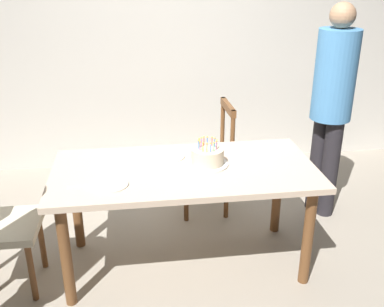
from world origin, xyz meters
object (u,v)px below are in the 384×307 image
at_px(dining_table, 185,180).
at_px(birthday_cake, 207,157).
at_px(plate_far_side, 169,156).
at_px(plate_near_celebrant, 110,185).
at_px(chair_spindle_back, 207,161).
at_px(person_guest, 332,100).

height_order(dining_table, birthday_cake, birthday_cake).
bearing_deg(plate_far_side, birthday_cake, -33.80).
bearing_deg(plate_near_celebrant, chair_spindle_back, 50.91).
relative_size(plate_far_side, person_guest, 0.13).
distance_m(dining_table, plate_far_side, 0.23).
distance_m(plate_near_celebrant, person_guest, 1.90).
xyz_separation_m(plate_near_celebrant, person_guest, (1.73, 0.77, 0.24)).
bearing_deg(birthday_cake, dining_table, -170.71).
relative_size(plate_near_celebrant, chair_spindle_back, 0.23).
bearing_deg(dining_table, birthday_cake, 9.29).
bearing_deg(birthday_cake, plate_far_side, 146.20).
xyz_separation_m(dining_table, plate_near_celebrant, (-0.48, -0.19, 0.10)).
bearing_deg(birthday_cake, plate_near_celebrant, -161.29).
height_order(plate_far_side, person_guest, person_guest).
height_order(birthday_cake, plate_near_celebrant, birthday_cake).
height_order(plate_near_celebrant, chair_spindle_back, chair_spindle_back).
xyz_separation_m(plate_far_side, person_guest, (1.34, 0.39, 0.24)).
height_order(dining_table, person_guest, person_guest).
distance_m(birthday_cake, plate_near_celebrant, 0.67).
xyz_separation_m(dining_table, plate_far_side, (-0.09, 0.19, 0.10)).
bearing_deg(plate_near_celebrant, plate_far_side, 44.09).
bearing_deg(plate_far_side, dining_table, -65.36).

